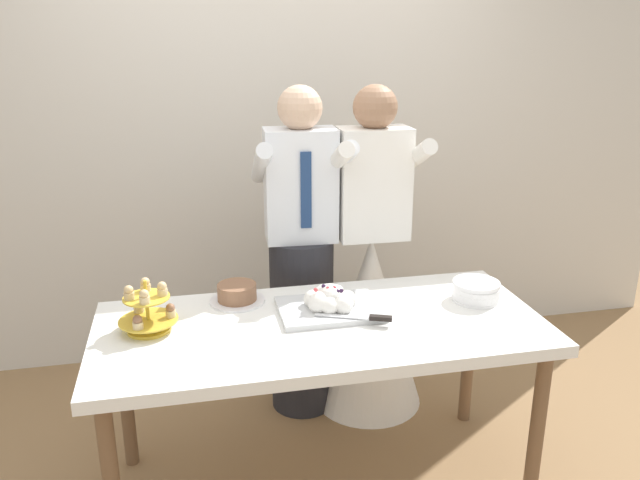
# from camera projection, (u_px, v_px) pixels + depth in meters

# --- Properties ---
(rear_wall) EXTENTS (5.20, 0.10, 2.90)m
(rear_wall) POSITION_uv_depth(u_px,v_px,m) (269.00, 112.00, 3.64)
(rear_wall) COLOR beige
(rear_wall) RESTS_ON ground_plane
(dessert_table) EXTENTS (1.80, 0.80, 0.78)m
(dessert_table) POSITION_uv_depth(u_px,v_px,m) (321.00, 339.00, 2.58)
(dessert_table) COLOR white
(dessert_table) RESTS_ON ground_plane
(cupcake_stand) EXTENTS (0.23, 0.23, 0.21)m
(cupcake_stand) POSITION_uv_depth(u_px,v_px,m) (148.00, 311.00, 2.47)
(cupcake_stand) COLOR gold
(cupcake_stand) RESTS_ON dessert_table
(main_cake_tray) EXTENTS (0.43, 0.36, 0.13)m
(main_cake_tray) POSITION_uv_depth(u_px,v_px,m) (330.00, 303.00, 2.64)
(main_cake_tray) COLOR silver
(main_cake_tray) RESTS_ON dessert_table
(plate_stack) EXTENTS (0.21, 0.21, 0.09)m
(plate_stack) POSITION_uv_depth(u_px,v_px,m) (476.00, 291.00, 2.76)
(plate_stack) COLOR white
(plate_stack) RESTS_ON dessert_table
(round_cake) EXTENTS (0.24, 0.24, 0.08)m
(round_cake) POSITION_uv_depth(u_px,v_px,m) (237.00, 294.00, 2.75)
(round_cake) COLOR white
(round_cake) RESTS_ON dessert_table
(person_groom) EXTENTS (0.48, 0.51, 1.66)m
(person_groom) POSITION_uv_depth(u_px,v_px,m) (301.00, 272.00, 3.17)
(person_groom) COLOR #232328
(person_groom) RESTS_ON ground_plane
(person_bride) EXTENTS (0.56, 0.56, 1.66)m
(person_bride) POSITION_uv_depth(u_px,v_px,m) (370.00, 300.00, 3.26)
(person_bride) COLOR white
(person_bride) RESTS_ON ground_plane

